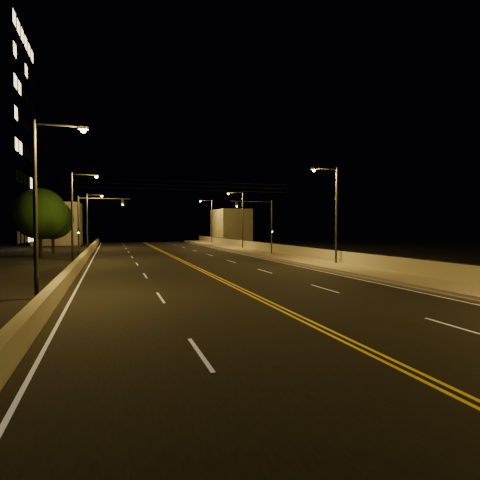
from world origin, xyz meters
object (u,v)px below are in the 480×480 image
object	(u,v)px
streetlight_1	(333,209)
streetlight_3	(210,218)
streetlight_6	(89,217)
traffic_signal_left	(89,220)
streetlight_2	(241,216)
tree_1	(53,220)
traffic_signal_right	(264,221)
streetlight_4	(42,195)
streetlight_5	(75,210)
tree_0	(40,214)

from	to	relation	value
streetlight_1	streetlight_3	world-z (taller)	same
streetlight_6	traffic_signal_left	distance (m)	23.92
streetlight_2	streetlight_6	xyz separation A→B (m)	(-21.41, 10.77, 0.00)
tree_1	traffic_signal_right	bearing A→B (deg)	-29.23
streetlight_6	tree_1	bearing A→B (deg)	-110.38
streetlight_1	streetlight_2	distance (m)	25.74
streetlight_3	streetlight_4	size ratio (longest dim) A/B	1.00
streetlight_1	traffic_signal_left	world-z (taller)	streetlight_1
tree_1	streetlight_1	bearing A→B (deg)	-45.74
streetlight_5	traffic_signal_right	xyz separation A→B (m)	(19.94, 2.22, -0.90)
streetlight_2	streetlight_5	distance (m)	26.33
streetlight_2	streetlight_6	size ratio (longest dim) A/B	1.00
streetlight_2	streetlight_5	world-z (taller)	same
streetlight_3	tree_0	bearing A→B (deg)	-134.67
streetlight_2	streetlight_4	world-z (taller)	same
streetlight_3	tree_0	world-z (taller)	streetlight_3
streetlight_5	tree_0	distance (m)	9.21
streetlight_5	traffic_signal_right	world-z (taller)	streetlight_5
streetlight_3	traffic_signal_right	size ratio (longest dim) A/B	1.32
streetlight_5	tree_1	size ratio (longest dim) A/B	1.24
streetlight_1	streetlight_2	size ratio (longest dim) A/B	1.00
streetlight_5	traffic_signal_left	xyz separation A→B (m)	(1.07, 2.22, -0.90)
tree_0	tree_1	bearing A→B (deg)	87.27
streetlight_1	tree_0	world-z (taller)	streetlight_1
streetlight_4	traffic_signal_right	world-z (taller)	streetlight_4
traffic_signal_left	streetlight_4	bearing A→B (deg)	-92.82
streetlight_4	streetlight_6	bearing A→B (deg)	90.00
traffic_signal_right	tree_1	world-z (taller)	tree_1
tree_1	streetlight_2	bearing A→B (deg)	-0.54
traffic_signal_right	traffic_signal_left	world-z (taller)	same
streetlight_4	streetlight_5	bearing A→B (deg)	90.00
traffic_signal_right	traffic_signal_left	xyz separation A→B (m)	(-18.88, 0.00, 0.00)
traffic_signal_right	streetlight_4	bearing A→B (deg)	-132.59
streetlight_2	streetlight_4	distance (m)	40.86
streetlight_2	streetlight_3	size ratio (longest dim) A/B	1.00
streetlight_5	tree_0	size ratio (longest dim) A/B	1.11
streetlight_1	streetlight_3	xyz separation A→B (m)	(0.00, 44.56, 0.00)
traffic_signal_left	tree_1	size ratio (longest dim) A/B	0.94
streetlight_1	streetlight_6	bearing A→B (deg)	120.39
tree_0	tree_1	size ratio (longest dim) A/B	1.12
streetlight_1	streetlight_5	bearing A→B (deg)	154.06
streetlight_2	streetlight_6	world-z (taller)	same
streetlight_4	streetlight_6	distance (m)	45.58
traffic_signal_left	streetlight_1	bearing A→B (deg)	-31.84
streetlight_5	traffic_signal_right	bearing A→B (deg)	6.34
streetlight_6	traffic_signal_right	world-z (taller)	streetlight_6
streetlight_3	tree_0	size ratio (longest dim) A/B	1.11
streetlight_2	streetlight_5	bearing A→B (deg)	-144.41
streetlight_2	tree_1	size ratio (longest dim) A/B	1.24
streetlight_5	streetlight_2	bearing A→B (deg)	35.59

